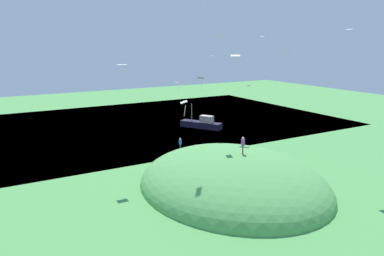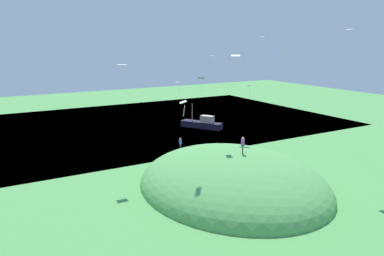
# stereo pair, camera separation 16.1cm
# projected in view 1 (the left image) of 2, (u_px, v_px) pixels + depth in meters

# --- Properties ---
(ground_plane) EXTENTS (160.00, 160.00, 0.00)m
(ground_plane) POSITION_uv_depth(u_px,v_px,m) (207.00, 163.00, 49.11)
(ground_plane) COLOR #4F984C
(lake_water) EXTENTS (47.12, 80.00, 0.40)m
(lake_water) POSITION_uv_depth(u_px,v_px,m) (131.00, 125.00, 72.45)
(lake_water) COLOR #245073
(lake_water) RESTS_ON ground_plane
(grass_hill) EXTENTS (23.07, 19.65, 7.80)m
(grass_hill) POSITION_uv_depth(u_px,v_px,m) (232.00, 186.00, 41.32)
(grass_hill) COLOR #56A053
(grass_hill) RESTS_ON ground_plane
(boat_on_lake) EXTENTS (7.73, 5.62, 4.35)m
(boat_on_lake) POSITION_uv_depth(u_px,v_px,m) (202.00, 124.00, 69.05)
(boat_on_lake) COLOR black
(boat_on_lake) RESTS_ON lake_water
(person_walking_path) EXTENTS (0.53, 0.53, 1.83)m
(person_walking_path) POSITION_uv_depth(u_px,v_px,m) (243.00, 143.00, 39.88)
(person_walking_path) COLOR #524443
(person_walking_path) RESTS_ON grass_hill
(person_on_hilltop) EXTENTS (0.52, 0.52, 1.63)m
(person_on_hilltop) POSITION_uv_depth(u_px,v_px,m) (180.00, 142.00, 48.94)
(person_on_hilltop) COLOR #1E3245
(person_on_hilltop) RESTS_ON grass_hill
(kite_1) EXTENTS (0.88, 0.76, 1.13)m
(kite_1) POSITION_uv_depth(u_px,v_px,m) (184.00, 103.00, 27.59)
(kite_1) COLOR white
(kite_2) EXTENTS (0.87, 0.82, 1.75)m
(kite_2) POSITION_uv_depth(u_px,v_px,m) (213.00, 57.00, 49.66)
(kite_2) COLOR white
(kite_3) EXTENTS (1.02, 0.82, 1.91)m
(kite_3) POSITION_uv_depth(u_px,v_px,m) (349.00, 31.00, 40.46)
(kite_3) COLOR white
(kite_4) EXTENTS (0.75, 0.77, 1.37)m
(kite_4) POSITION_uv_depth(u_px,v_px,m) (177.00, 83.00, 49.98)
(kite_4) COLOR white
(kite_5) EXTENTS (0.60, 0.81, 1.91)m
(kite_5) POSITION_uv_depth(u_px,v_px,m) (249.00, 87.00, 54.52)
(kite_5) COLOR silver
(kite_6) EXTENTS (1.05, 0.89, 1.30)m
(kite_6) POSITION_uv_depth(u_px,v_px,m) (219.00, 37.00, 43.14)
(kite_6) COLOR white
(kite_7) EXTENTS (0.99, 1.07, 1.69)m
(kite_7) POSITION_uv_depth(u_px,v_px,m) (285.00, 51.00, 48.76)
(kite_7) COLOR white
(kite_9) EXTENTS (0.71, 0.59, 1.31)m
(kite_9) POSITION_uv_depth(u_px,v_px,m) (262.00, 37.00, 50.12)
(kite_9) COLOR white
(kite_10) EXTENTS (0.79, 1.12, 1.54)m
(kite_10) POSITION_uv_depth(u_px,v_px,m) (122.00, 65.00, 41.69)
(kite_10) COLOR white
(kite_11) EXTENTS (1.35, 1.24, 2.18)m
(kite_11) POSITION_uv_depth(u_px,v_px,m) (201.00, 79.00, 53.54)
(kite_11) COLOR white
(kite_12) EXTENTS (1.26, 1.40, 2.31)m
(kite_12) POSITION_uv_depth(u_px,v_px,m) (235.00, 56.00, 46.48)
(kite_12) COLOR silver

